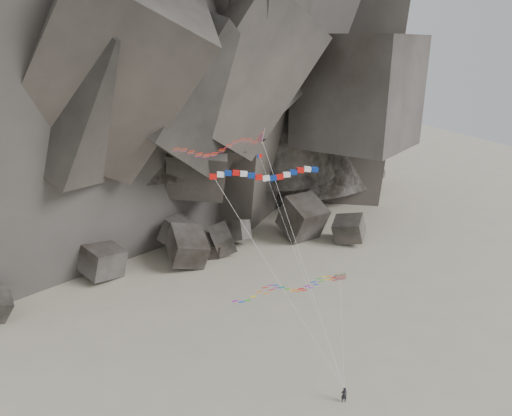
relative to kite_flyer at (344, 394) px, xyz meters
name	(u,v)px	position (x,y,z in m)	size (l,w,h in m)	color
ground	(261,387)	(-7.42, 6.02, -1.11)	(260.00, 260.00, 0.00)	#A19682
headland	(116,13)	(-7.42, 76.02, 40.89)	(110.00, 70.00, 84.00)	#4D453F
boulder_field	(222,243)	(1.29, 40.96, 1.36)	(67.83, 17.80, 9.49)	#47423F
kite_flyer	(344,394)	(0.00, 0.00, 0.00)	(0.77, 0.52, 2.22)	black
delta_kite	(215,147)	(-10.71, 10.58, 27.10)	(15.50, 11.68, 28.17)	red
banner_kite	(265,175)	(-7.44, 5.34, 25.09)	(12.71, 7.27, 25.09)	red
parafoil_kite	(284,288)	(-4.75, 5.83, 11.68)	(13.88, 6.27, 11.78)	#CECD0B
pennant_kite	(279,209)	(-4.33, 8.34, 20.09)	(5.83, 10.76, 25.08)	red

